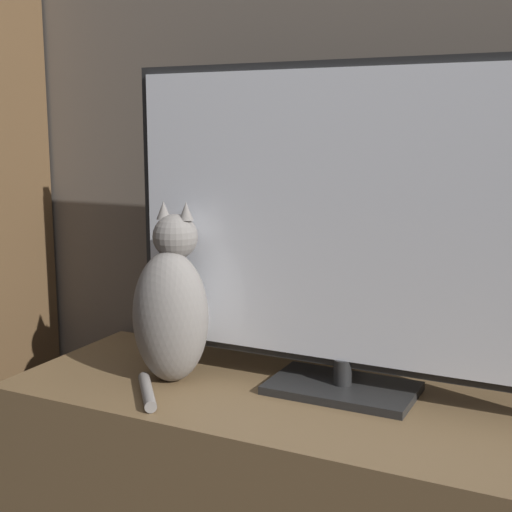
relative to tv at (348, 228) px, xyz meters
name	(u,v)px	position (x,y,z in m)	size (l,w,h in m)	color
wall_back	(381,40)	(0.00, 0.23, 0.44)	(4.80, 0.05, 2.60)	#60564C
tv_stand	(329,495)	(0.00, -0.08, -0.63)	(1.59, 0.54, 0.46)	brown
tv	(348,228)	(0.00, 0.00, 0.00)	(1.11, 0.21, 0.78)	black
cat	(172,308)	(-0.42, -0.11, -0.21)	(0.21, 0.30, 0.45)	gray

